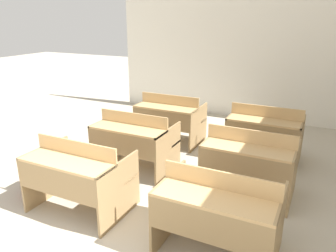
# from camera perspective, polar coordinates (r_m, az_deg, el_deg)

# --- Properties ---
(wall_back) EXTENTS (6.04, 0.06, 3.04)m
(wall_back) POSITION_cam_1_polar(r_m,az_deg,el_deg) (7.57, 13.19, 12.69)
(wall_back) COLOR white
(wall_back) RESTS_ON ground_plane
(bench_front_left) EXTENTS (1.13, 0.81, 0.90)m
(bench_front_left) POSITION_cam_1_polar(r_m,az_deg,el_deg) (4.04, -15.38, -8.11)
(bench_front_left) COLOR #997A50
(bench_front_left) RESTS_ON ground_plane
(bench_front_right) EXTENTS (1.13, 0.81, 0.90)m
(bench_front_right) POSITION_cam_1_polar(r_m,az_deg,el_deg) (3.27, 8.80, -14.50)
(bench_front_right) COLOR #94754B
(bench_front_right) RESTS_ON ground_plane
(bench_second_left) EXTENTS (1.13, 0.81, 0.90)m
(bench_second_left) POSITION_cam_1_polar(r_m,az_deg,el_deg) (4.95, -5.91, -2.45)
(bench_second_left) COLOR #97784E
(bench_second_left) RESTS_ON ground_plane
(bench_second_right) EXTENTS (1.13, 0.81, 0.90)m
(bench_second_right) POSITION_cam_1_polar(r_m,az_deg,el_deg) (4.36, 13.93, -5.93)
(bench_second_right) COLOR #997A50
(bench_second_right) RESTS_ON ground_plane
(bench_third_left) EXTENTS (1.13, 0.81, 0.90)m
(bench_third_left) POSITION_cam_1_polar(r_m,az_deg,el_deg) (6.01, 0.29, 1.50)
(bench_third_left) COLOR #94764C
(bench_third_left) RESTS_ON ground_plane
(bench_third_right) EXTENTS (1.13, 0.81, 0.90)m
(bench_third_right) POSITION_cam_1_polar(r_m,az_deg,el_deg) (5.50, 16.49, -0.95)
(bench_third_right) COLOR #94754B
(bench_third_right) RESTS_ON ground_plane
(schoolbag) EXTENTS (0.29, 0.24, 0.34)m
(schoolbag) POSITION_cam_1_polar(r_m,az_deg,el_deg) (4.77, -22.18, -8.60)
(schoolbag) COLOR maroon
(schoolbag) RESTS_ON ground_plane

